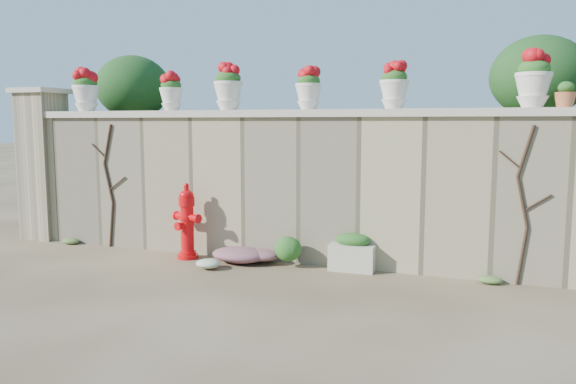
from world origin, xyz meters
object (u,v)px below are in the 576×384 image
at_px(terracotta_pot, 565,96).
at_px(planter_box, 353,253).
at_px(fire_hydrant, 187,221).
at_px(urn_pot_0, 86,91).

bearing_deg(terracotta_pot, planter_box, -174.12).
distance_m(fire_hydrant, planter_box, 2.39).
height_order(fire_hydrant, planter_box, fire_hydrant).
xyz_separation_m(planter_box, terracotta_pot, (2.43, 0.25, 2.01)).
bearing_deg(planter_box, terracotta_pot, 4.35).
bearing_deg(planter_box, fire_hydrant, -176.57).
xyz_separation_m(fire_hydrant, urn_pot_0, (-2.05, 0.46, 1.88)).
relative_size(planter_box, terracotta_pot, 2.07).
height_order(fire_hydrant, terracotta_pot, terracotta_pot).
distance_m(fire_hydrant, terracotta_pot, 5.10).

